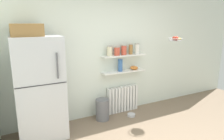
{
  "coord_description": "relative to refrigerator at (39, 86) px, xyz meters",
  "views": [
    {
      "loc": [
        -1.95,
        -1.74,
        1.93
      ],
      "look_at": [
        -0.23,
        1.6,
        1.05
      ],
      "focal_mm": 32.87,
      "sensor_mm": 36.0,
      "label": 1
    }
  ],
  "objects": [
    {
      "name": "back_wall",
      "position": [
        1.55,
        0.37,
        0.4
      ],
      "size": [
        7.04,
        0.1,
        2.6
      ],
      "primitive_type": "cube",
      "color": "silver",
      "rests_on": "ground_plane"
    },
    {
      "name": "refrigerator",
      "position": [
        0.0,
        0.0,
        0.0
      ],
      "size": [
        0.77,
        0.67,
        1.91
      ],
      "color": "#B7BABF",
      "rests_on": "ground_plane"
    },
    {
      "name": "radiator",
      "position": [
        1.74,
        0.24,
        -0.62
      ],
      "size": [
        0.71,
        0.12,
        0.56
      ],
      "color": "white",
      "rests_on": "ground_plane"
    },
    {
      "name": "wall_shelf_lower",
      "position": [
        1.74,
        0.21,
        0.01
      ],
      "size": [
        0.97,
        0.22,
        0.02
      ],
      "primitive_type": "cube",
      "color": "white"
    },
    {
      "name": "wall_shelf_upper",
      "position": [
        1.74,
        0.21,
        0.35
      ],
      "size": [
        0.97,
        0.22,
        0.02
      ],
      "primitive_type": "cube",
      "color": "white"
    },
    {
      "name": "storage_jar_0",
      "position": [
        1.41,
        0.21,
        0.47
      ],
      "size": [
        0.11,
        0.11,
        0.21
      ],
      "color": "beige",
      "rests_on": "wall_shelf_upper"
    },
    {
      "name": "storage_jar_1",
      "position": [
        1.58,
        0.21,
        0.46
      ],
      "size": [
        0.11,
        0.11,
        0.18
      ],
      "color": "#C64C38",
      "rests_on": "wall_shelf_upper"
    },
    {
      "name": "storage_jar_2",
      "position": [
        1.74,
        0.21,
        0.47
      ],
      "size": [
        0.11,
        0.11,
        0.21
      ],
      "color": "#C64C38",
      "rests_on": "wall_shelf_upper"
    },
    {
      "name": "storage_jar_3",
      "position": [
        1.91,
        0.21,
        0.48
      ],
      "size": [
        0.08,
        0.08,
        0.22
      ],
      "color": "olive",
      "rests_on": "wall_shelf_upper"
    },
    {
      "name": "storage_jar_4",
      "position": [
        2.08,
        0.21,
        0.48
      ],
      "size": [
        0.09,
        0.09,
        0.22
      ],
      "color": "silver",
      "rests_on": "wall_shelf_upper"
    },
    {
      "name": "vase",
      "position": [
        1.66,
        0.21,
        0.15
      ],
      "size": [
        0.1,
        0.1,
        0.26
      ],
      "primitive_type": "cylinder",
      "color": "#38609E",
      "rests_on": "wall_shelf_lower"
    },
    {
      "name": "shelf_bowl",
      "position": [
        2.0,
        0.21,
        0.06
      ],
      "size": [
        0.17,
        0.17,
        0.08
      ],
      "primitive_type": "ellipsoid",
      "color": "orange",
      "rests_on": "wall_shelf_lower"
    },
    {
      "name": "trash_bin",
      "position": [
        1.18,
        0.07,
        -0.69
      ],
      "size": [
        0.27,
        0.27,
        0.43
      ],
      "primitive_type": "cylinder",
      "color": "slate",
      "rests_on": "ground_plane"
    },
    {
      "name": "pet_food_bowl",
      "position": [
        1.78,
        -0.07,
        -0.88
      ],
      "size": [
        0.17,
        0.17,
        0.05
      ],
      "primitive_type": "cylinder",
      "color": "#B7B7BC",
      "rests_on": "ground_plane"
    },
    {
      "name": "hanging_fruit_basket",
      "position": [
        2.72,
        -0.24,
        0.69
      ],
      "size": [
        0.3,
        0.3,
        0.09
      ],
      "color": "#B2B2B7"
    }
  ]
}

